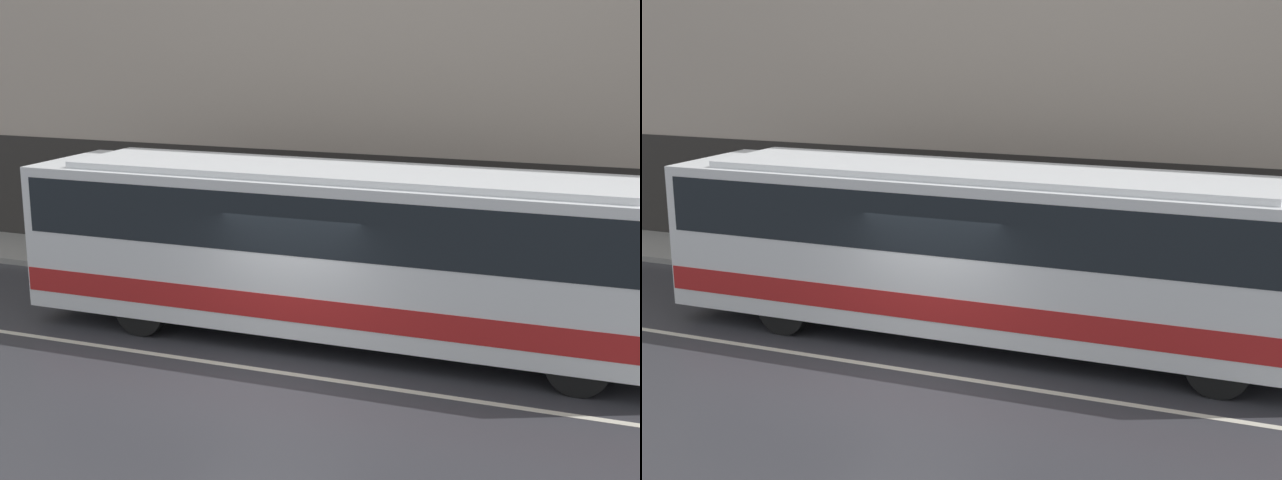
% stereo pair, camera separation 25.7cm
% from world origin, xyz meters
% --- Properties ---
extents(ground_plane, '(60.00, 60.00, 0.00)m').
position_xyz_m(ground_plane, '(0.00, 0.00, 0.00)').
color(ground_plane, '#333338').
extents(sidewalk, '(60.00, 2.33, 0.14)m').
position_xyz_m(sidewalk, '(0.00, 5.16, 0.07)').
color(sidewalk, gray).
rests_on(sidewalk, ground_plane).
extents(building_facade, '(60.00, 0.35, 11.87)m').
position_xyz_m(building_facade, '(0.00, 6.47, 5.73)').
color(building_facade, '#B7A899').
rests_on(building_facade, ground_plane).
extents(lane_stripe, '(54.00, 0.14, 0.01)m').
position_xyz_m(lane_stripe, '(0.00, 0.00, 0.00)').
color(lane_stripe, beige).
rests_on(lane_stripe, ground_plane).
extents(transit_bus, '(11.88, 2.58, 3.18)m').
position_xyz_m(transit_bus, '(0.45, 1.94, 1.79)').
color(transit_bus, white).
rests_on(transit_bus, ground_plane).
extents(pedestrian_waiting, '(0.36, 0.36, 1.71)m').
position_xyz_m(pedestrian_waiting, '(-0.04, 4.98, 0.94)').
color(pedestrian_waiting, navy).
rests_on(pedestrian_waiting, sidewalk).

